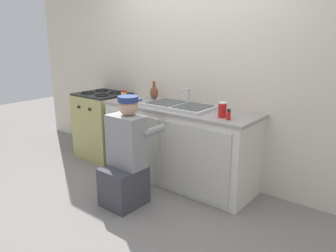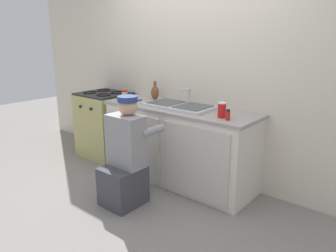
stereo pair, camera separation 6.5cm
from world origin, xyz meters
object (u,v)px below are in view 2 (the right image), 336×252
soda_cup_red (222,110)px  spice_bottle_pepper (129,98)px  plumber_person (125,160)px  condiment_jar (125,95)px  spice_bottle_red (228,115)px  sink_double_basin (180,105)px  stove_range (105,124)px  vase_decorative (155,92)px  water_glass (220,109)px

soda_cup_red → spice_bottle_pepper: size_ratio=1.45×
plumber_person → condiment_jar: (-0.67, 0.64, 0.49)m
condiment_jar → spice_bottle_red: size_ratio=1.22×
sink_double_basin → plumber_person: plumber_person is taller
plumber_person → soda_cup_red: plumber_person is taller
spice_bottle_red → sink_double_basin: bearing=166.9°
spice_bottle_red → spice_bottle_pepper: bearing=180.0°
condiment_jar → soda_cup_red: (1.37, 0.02, 0.01)m
sink_double_basin → stove_range: 1.40m
sink_double_basin → vase_decorative: size_ratio=3.48×
water_glass → plumber_person: bearing=-128.4°
plumber_person → sink_double_basin: bearing=83.8°
soda_cup_red → spice_bottle_pepper: (-1.26, -0.05, -0.02)m
water_glass → vase_decorative: 1.05m
plumber_person → stove_range: bearing=148.1°
water_glass → spice_bottle_pepper: 1.18m
stove_range → plumber_person: (1.24, -0.77, 0.01)m
condiment_jar → sink_double_basin: bearing=9.8°
spice_bottle_pepper → spice_bottle_red: bearing=-0.0°
plumber_person → condiment_jar: 1.05m
sink_double_basin → vase_decorative: bearing=162.7°
stove_range → spice_bottle_pepper: bearing=-13.7°
plumber_person → condiment_jar: plumber_person is taller
condiment_jar → spice_bottle_red: condiment_jar is taller
condiment_jar → spice_bottle_pepper: bearing=-18.6°
stove_range → water_glass: water_glass is taller
spice_bottle_red → soda_cup_red: bearing=152.7°
sink_double_basin → vase_decorative: vase_decorative is taller
stove_range → vase_decorative: vase_decorative is taller
sink_double_basin → water_glass: bearing=-0.5°
stove_range → plumber_person: 1.46m
spice_bottle_pepper → stove_range: bearing=166.3°
stove_range → sink_double_basin: bearing=0.1°
sink_double_basin → spice_bottle_pepper: size_ratio=7.62×
stove_range → plumber_person: bearing=-31.9°
soda_cup_red → spice_bottle_pepper: soda_cup_red is taller
plumber_person → vase_decorative: vase_decorative is taller
vase_decorative → spice_bottle_pepper: (-0.14, -0.32, -0.04)m
plumber_person → soda_cup_red: (0.70, 0.66, 0.50)m
soda_cup_red → spice_bottle_red: soda_cup_red is taller
condiment_jar → soda_cup_red: bearing=0.6°
stove_range → spice_bottle_pepper: size_ratio=8.73×
stove_range → vase_decorative: size_ratio=3.98×
plumber_person → water_glass: 1.09m
sink_double_basin → plumber_person: (-0.08, -0.77, -0.45)m
sink_double_basin → stove_range: (-1.32, -0.00, -0.45)m
stove_range → vase_decorative: bearing=11.3°
plumber_person → soda_cup_red: 1.08m
condiment_jar → vase_decorative: bearing=50.1°
stove_range → condiment_jar: 0.77m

